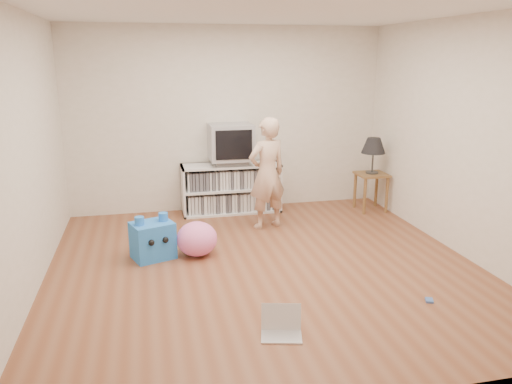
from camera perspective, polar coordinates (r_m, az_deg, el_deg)
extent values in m
plane|color=brown|center=(5.39, 0.95, -8.47)|extent=(4.50, 4.50, 0.00)
cube|color=beige|center=(7.20, -3.26, 8.24)|extent=(4.50, 0.02, 2.60)
cube|color=beige|center=(2.94, 11.46, -2.16)|extent=(4.50, 0.02, 2.60)
cube|color=beige|center=(5.00, -24.99, 3.81)|extent=(0.02, 4.50, 2.60)
cube|color=beige|center=(5.96, 22.65, 5.67)|extent=(0.02, 4.50, 2.60)
cube|color=white|center=(4.96, 1.09, 20.22)|extent=(4.50, 4.50, 0.01)
cube|color=white|center=(7.35, -3.13, 0.85)|extent=(1.40, 0.03, 0.70)
cube|color=white|center=(7.07, -8.32, 0.14)|extent=(0.03, 0.45, 0.70)
cube|color=white|center=(7.30, 2.45, 0.75)|extent=(0.03, 0.45, 0.70)
cube|color=white|center=(7.25, -2.82, -2.11)|extent=(1.40, 0.45, 0.03)
cube|color=white|center=(7.15, -2.85, 0.45)|extent=(1.34, 0.45, 0.03)
cube|color=white|center=(7.08, -2.89, 3.07)|extent=(1.40, 0.45, 0.03)
cube|color=silver|center=(7.15, -2.85, 0.45)|extent=(1.26, 0.36, 0.64)
cube|color=gray|center=(7.07, -2.89, 3.47)|extent=(0.45, 0.35, 0.07)
cube|color=#9A9A9F|center=(7.02, -2.92, 5.75)|extent=(0.60, 0.52, 0.50)
cube|color=black|center=(6.76, -2.54, 5.40)|extent=(0.50, 0.01, 0.40)
cylinder|color=brown|center=(7.21, 12.32, -0.51)|extent=(0.04, 0.04, 0.52)
cylinder|color=brown|center=(7.36, 14.72, -0.35)|extent=(0.04, 0.04, 0.52)
cylinder|color=brown|center=(7.51, 11.24, 0.17)|extent=(0.04, 0.04, 0.52)
cylinder|color=brown|center=(7.65, 13.57, 0.31)|extent=(0.04, 0.04, 0.52)
cube|color=brown|center=(7.37, 13.09, 1.98)|extent=(0.42, 0.42, 0.03)
cylinder|color=#333333|center=(7.36, 13.10, 2.19)|extent=(0.18, 0.18, 0.02)
cylinder|color=#333333|center=(7.33, 13.18, 3.50)|extent=(0.02, 0.02, 0.32)
imported|color=#D9B194|center=(6.39, 1.28, 2.12)|extent=(0.61, 0.49, 1.44)
cube|color=silver|center=(4.15, 2.92, -16.11)|extent=(0.37, 0.30, 0.01)
cube|color=silver|center=(4.19, 2.89, -14.03)|extent=(0.33, 0.14, 0.21)
cube|color=black|center=(4.19, 2.89, -14.03)|extent=(0.29, 0.12, 0.17)
cube|color=#4165AE|center=(4.93, 19.19, -11.61)|extent=(0.09, 0.11, 0.02)
cube|color=blue|center=(5.65, -11.72, -5.43)|extent=(0.52, 0.47, 0.41)
cylinder|color=blue|center=(5.53, -13.18, -3.24)|extent=(0.10, 0.10, 0.09)
cylinder|color=blue|center=(5.62, -10.55, -2.80)|extent=(0.10, 0.10, 0.09)
sphere|color=black|center=(5.45, -11.87, -5.69)|extent=(0.07, 0.07, 0.07)
sphere|color=black|center=(5.51, -10.31, -5.41)|extent=(0.07, 0.07, 0.07)
ellipsoid|color=pink|center=(5.65, -6.77, -5.34)|extent=(0.55, 0.55, 0.39)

